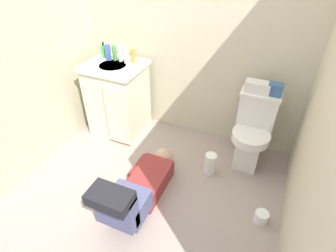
{
  "coord_description": "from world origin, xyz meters",
  "views": [
    {
      "loc": [
        0.83,
        -1.52,
        1.96
      ],
      "look_at": [
        0.01,
        0.36,
        0.45
      ],
      "focal_mm": 29.05,
      "sensor_mm": 36.0,
      "label": 1
    }
  ],
  "objects_px": {
    "vanity_cabinet": "(118,98)",
    "bottle_blue": "(108,52)",
    "tissue_box": "(258,87)",
    "paper_towel_roll": "(210,164)",
    "bottle_green": "(115,53)",
    "bottle_white": "(120,53)",
    "toiletry_bag": "(275,89)",
    "soap_dispenser": "(104,51)",
    "toilet": "(252,132)",
    "toilet_paper_roll": "(261,217)",
    "bottle_amber": "(133,56)",
    "person_plumber": "(138,189)",
    "faucet": "(120,55)",
    "bottle_clear": "(126,56)"
  },
  "relations": [
    {
      "from": "soap_dispenser",
      "to": "tissue_box",
      "type": "bearing_deg",
      "value": 0.32
    },
    {
      "from": "soap_dispenser",
      "to": "paper_towel_roll",
      "type": "distance_m",
      "value": 1.62
    },
    {
      "from": "faucet",
      "to": "paper_towel_roll",
      "type": "height_order",
      "value": "faucet"
    },
    {
      "from": "tissue_box",
      "to": "paper_towel_roll",
      "type": "height_order",
      "value": "tissue_box"
    },
    {
      "from": "bottle_amber",
      "to": "toilet_paper_roll",
      "type": "xyz_separation_m",
      "value": [
        1.54,
        -0.75,
        -0.84
      ]
    },
    {
      "from": "bottle_white",
      "to": "toilet",
      "type": "bearing_deg",
      "value": -2.28
    },
    {
      "from": "tissue_box",
      "to": "soap_dispenser",
      "type": "bearing_deg",
      "value": -179.68
    },
    {
      "from": "soap_dispenser",
      "to": "toilet_paper_roll",
      "type": "bearing_deg",
      "value": -21.94
    },
    {
      "from": "vanity_cabinet",
      "to": "bottle_blue",
      "type": "bearing_deg",
      "value": 143.23
    },
    {
      "from": "vanity_cabinet",
      "to": "toiletry_bag",
      "type": "xyz_separation_m",
      "value": [
        1.57,
        0.13,
        0.39
      ]
    },
    {
      "from": "bottle_amber",
      "to": "bottle_blue",
      "type": "bearing_deg",
      "value": -173.63
    },
    {
      "from": "faucet",
      "to": "toiletry_bag",
      "type": "xyz_separation_m",
      "value": [
        1.58,
        -0.01,
        -0.06
      ]
    },
    {
      "from": "person_plumber",
      "to": "bottle_amber",
      "type": "bearing_deg",
      "value": 118.54
    },
    {
      "from": "person_plumber",
      "to": "bottle_blue",
      "type": "distance_m",
      "value": 1.45
    },
    {
      "from": "toilet",
      "to": "tissue_box",
      "type": "relative_size",
      "value": 3.41
    },
    {
      "from": "tissue_box",
      "to": "bottle_blue",
      "type": "bearing_deg",
      "value": -178.02
    },
    {
      "from": "bottle_white",
      "to": "bottle_amber",
      "type": "relative_size",
      "value": 1.22
    },
    {
      "from": "toiletry_bag",
      "to": "bottle_amber",
      "type": "relative_size",
      "value": 0.86
    },
    {
      "from": "toilet",
      "to": "person_plumber",
      "type": "relative_size",
      "value": 0.7
    },
    {
      "from": "person_plumber",
      "to": "toilet_paper_roll",
      "type": "height_order",
      "value": "person_plumber"
    },
    {
      "from": "soap_dispenser",
      "to": "bottle_amber",
      "type": "relative_size",
      "value": 1.15
    },
    {
      "from": "bottle_white",
      "to": "paper_towel_roll",
      "type": "height_order",
      "value": "bottle_white"
    },
    {
      "from": "soap_dispenser",
      "to": "faucet",
      "type": "bearing_deg",
      "value": 6.01
    },
    {
      "from": "faucet",
      "to": "tissue_box",
      "type": "height_order",
      "value": "faucet"
    },
    {
      "from": "paper_towel_roll",
      "to": "toilet_paper_roll",
      "type": "distance_m",
      "value": 0.66
    },
    {
      "from": "paper_towel_roll",
      "to": "bottle_amber",
      "type": "bearing_deg",
      "value": 158.74
    },
    {
      "from": "toiletry_bag",
      "to": "soap_dispenser",
      "type": "distance_m",
      "value": 1.77
    },
    {
      "from": "soap_dispenser",
      "to": "bottle_clear",
      "type": "distance_m",
      "value": 0.3
    },
    {
      "from": "bottle_green",
      "to": "bottle_white",
      "type": "distance_m",
      "value": 0.07
    },
    {
      "from": "soap_dispenser",
      "to": "toilet_paper_roll",
      "type": "distance_m",
      "value": 2.22
    },
    {
      "from": "bottle_clear",
      "to": "toiletry_bag",
      "type": "bearing_deg",
      "value": 1.83
    },
    {
      "from": "toilet_paper_roll",
      "to": "person_plumber",
      "type": "bearing_deg",
      "value": -167.06
    },
    {
      "from": "paper_towel_roll",
      "to": "toilet_paper_roll",
      "type": "xyz_separation_m",
      "value": [
        0.54,
        -0.37,
        -0.06
      ]
    },
    {
      "from": "person_plumber",
      "to": "bottle_amber",
      "type": "xyz_separation_m",
      "value": [
        -0.54,
        0.99,
        0.72
      ]
    },
    {
      "from": "soap_dispenser",
      "to": "bottle_white",
      "type": "relative_size",
      "value": 0.94
    },
    {
      "from": "toilet",
      "to": "bottle_amber",
      "type": "xyz_separation_m",
      "value": [
        -1.3,
        0.07,
        0.52
      ]
    },
    {
      "from": "person_plumber",
      "to": "bottle_amber",
      "type": "height_order",
      "value": "bottle_amber"
    },
    {
      "from": "toilet",
      "to": "toiletry_bag",
      "type": "xyz_separation_m",
      "value": [
        0.1,
        0.09,
        0.44
      ]
    },
    {
      "from": "tissue_box",
      "to": "toiletry_bag",
      "type": "distance_m",
      "value": 0.15
    },
    {
      "from": "vanity_cabinet",
      "to": "bottle_amber",
      "type": "height_order",
      "value": "bottle_amber"
    },
    {
      "from": "bottle_white",
      "to": "bottle_blue",
      "type": "bearing_deg",
      "value": -171.26
    },
    {
      "from": "toilet",
      "to": "vanity_cabinet",
      "type": "xyz_separation_m",
      "value": [
        -1.47,
        -0.04,
        0.05
      ]
    },
    {
      "from": "tissue_box",
      "to": "bottle_green",
      "type": "bearing_deg",
      "value": -178.84
    },
    {
      "from": "bottle_green",
      "to": "paper_towel_roll",
      "type": "relative_size",
      "value": 0.7
    },
    {
      "from": "tissue_box",
      "to": "bottle_amber",
      "type": "relative_size",
      "value": 1.52
    },
    {
      "from": "person_plumber",
      "to": "bottle_clear",
      "type": "height_order",
      "value": "bottle_clear"
    },
    {
      "from": "tissue_box",
      "to": "paper_towel_roll",
      "type": "relative_size",
      "value": 0.98
    },
    {
      "from": "soap_dispenser",
      "to": "paper_towel_roll",
      "type": "xyz_separation_m",
      "value": [
        1.36,
        -0.4,
        -0.78
      ]
    },
    {
      "from": "toilet",
      "to": "bottle_clear",
      "type": "height_order",
      "value": "bottle_clear"
    },
    {
      "from": "vanity_cabinet",
      "to": "bottle_blue",
      "type": "xyz_separation_m",
      "value": [
        -0.11,
        0.08,
        0.48
      ]
    }
  ]
}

